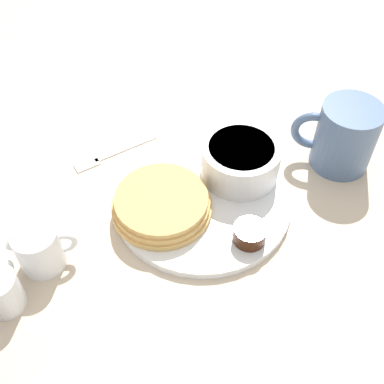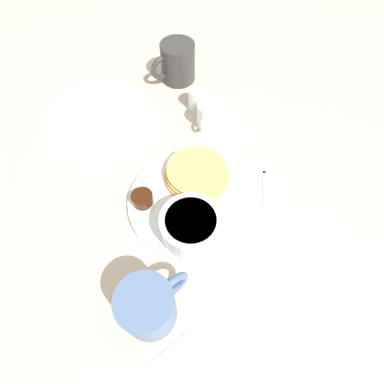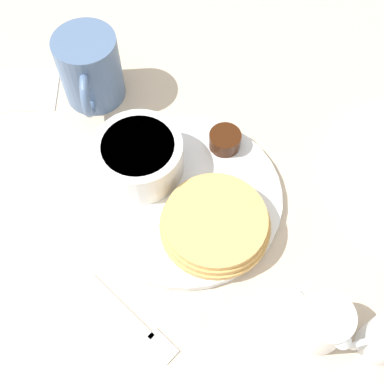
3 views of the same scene
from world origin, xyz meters
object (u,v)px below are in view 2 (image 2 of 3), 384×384
at_px(second_mug, 177,63).
at_px(plate, 189,201).
at_px(creamer_pitcher_near, 209,115).
at_px(creamer_pitcher_far, 198,98).
at_px(bowl, 191,225).
at_px(fork, 264,178).
at_px(coffee_mug, 149,306).

bearing_deg(second_mug, plate, 146.29).
distance_m(creamer_pitcher_near, creamer_pitcher_far, 0.07).
relative_size(plate, creamer_pitcher_far, 3.63).
distance_m(bowl, creamer_pitcher_near, 0.29).
distance_m(plate, second_mug, 0.39).
xyz_separation_m(plate, fork, (-0.05, -0.16, -0.00)).
relative_size(plate, second_mug, 2.00).
distance_m(bowl, second_mug, 0.46).
relative_size(creamer_pitcher_near, creamer_pitcher_far, 1.11).
height_order(plate, creamer_pitcher_near, creamer_pitcher_near).
height_order(bowl, fork, bowl).
distance_m(plate, creamer_pitcher_far, 0.28).
bearing_deg(creamer_pitcher_far, second_mug, -12.82).
bearing_deg(plate, coffee_mug, 125.65).
relative_size(bowl, coffee_mug, 0.91).
height_order(creamer_pitcher_near, second_mug, second_mug).
xyz_separation_m(plate, second_mug, (0.33, -0.22, 0.04)).
xyz_separation_m(plate, creamer_pitcher_far, (0.21, -0.19, 0.02)).
relative_size(creamer_pitcher_near, second_mug, 0.61).
bearing_deg(creamer_pitcher_near, fork, 177.32).
relative_size(coffee_mug, second_mug, 0.99).
bearing_deg(fork, coffee_mug, 102.25).
distance_m(coffee_mug, creamer_pitcher_near, 0.44).
xyz_separation_m(coffee_mug, second_mug, (0.45, -0.40, -0.00)).
bearing_deg(fork, creamer_pitcher_far, -6.12).
distance_m(plate, creamer_pitcher_near, 0.22).
height_order(coffee_mug, creamer_pitcher_near, coffee_mug).
height_order(fork, second_mug, second_mug).
relative_size(bowl, creamer_pitcher_far, 1.63).
bearing_deg(coffee_mug, bowl, -62.71).
height_order(coffee_mug, fork, coffee_mug).
bearing_deg(plate, creamer_pitcher_near, -50.12).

